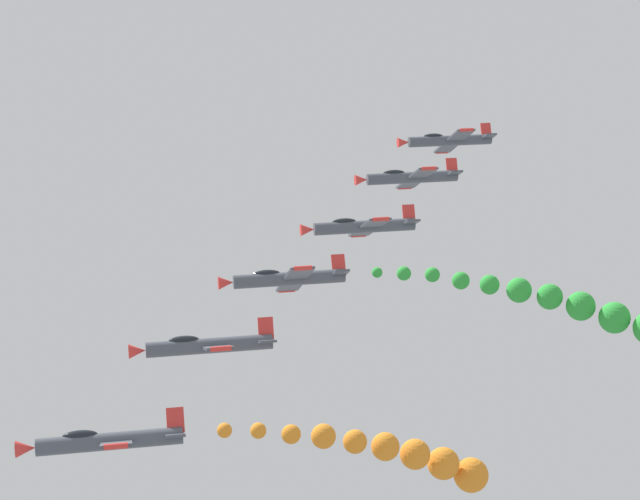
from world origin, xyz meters
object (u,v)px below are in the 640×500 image
(airplane_lead, at_px, (107,441))
(airplane_left_outer, at_px, (363,226))
(airplane_right_inner, at_px, (287,279))
(airplane_right_outer, at_px, (410,177))
(airplane_left_inner, at_px, (207,346))
(airplane_trailing, at_px, (448,140))

(airplane_lead, relative_size, airplane_left_outer, 1.00)
(airplane_right_inner, distance_m, airplane_right_outer, 24.24)
(airplane_left_outer, bearing_deg, airplane_right_inner, 135.58)
(airplane_lead, xyz_separation_m, airplane_left_inner, (9.92, -7.18, 1.83))
(airplane_right_inner, height_order, airplane_left_outer, airplane_left_outer)
(airplane_lead, height_order, airplane_left_inner, airplane_left_inner)
(airplane_right_inner, distance_m, airplane_trailing, 35.79)
(airplane_right_inner, bearing_deg, airplane_lead, 143.22)
(airplane_left_inner, xyz_separation_m, airplane_trailing, (37.44, -29.17, 6.01))
(airplane_left_inner, height_order, airplane_right_inner, airplane_right_inner)
(airplane_left_outer, xyz_separation_m, airplane_right_outer, (10.42, -7.15, 1.60))
(airplane_lead, distance_m, airplane_right_outer, 48.64)
(airplane_lead, bearing_deg, airplane_right_outer, -37.99)
(airplane_lead, bearing_deg, airplane_right_inner, -36.78)
(airplane_left_outer, bearing_deg, airplane_trailing, -34.93)
(airplane_right_outer, bearing_deg, airplane_left_inner, 141.30)
(airplane_left_outer, bearing_deg, airplane_left_inner, 139.00)
(airplane_lead, bearing_deg, airplane_left_outer, -39.24)
(airplane_lead, xyz_separation_m, airplane_left_outer, (27.59, -22.53, 4.76))
(airplane_right_inner, bearing_deg, airplane_right_outer, -39.20)
(airplane_trailing, bearing_deg, airplane_right_outer, 144.55)
(airplane_lead, xyz_separation_m, airplane_right_outer, (38.01, -29.68, 6.36))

